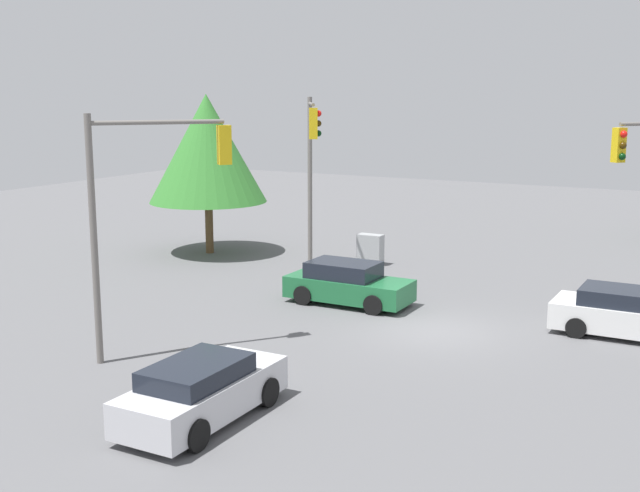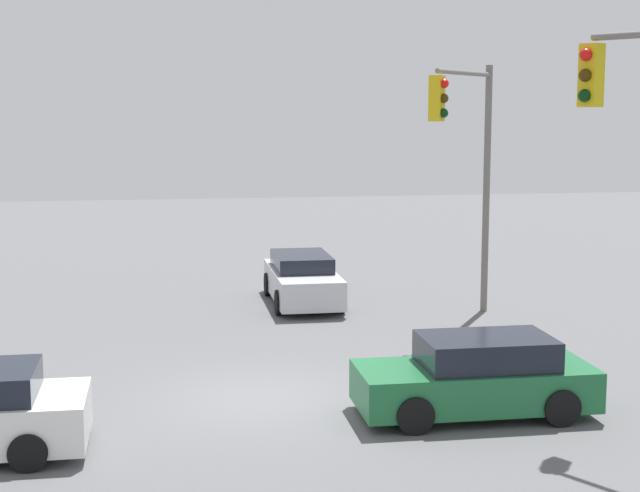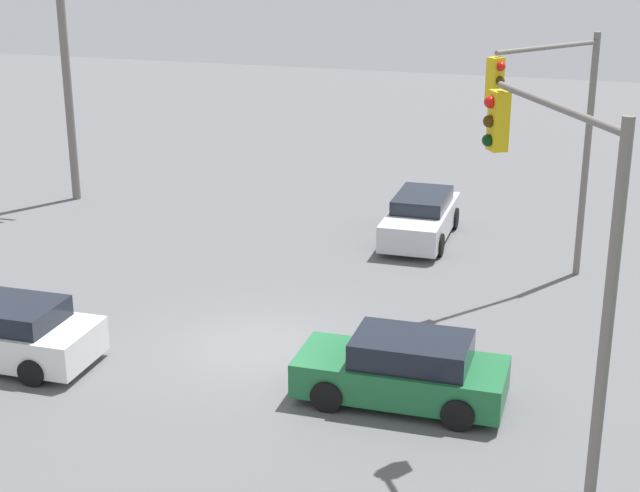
{
  "view_description": "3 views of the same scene",
  "coord_description": "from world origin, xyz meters",
  "views": [
    {
      "loc": [
        -8.08,
        21.94,
        7.03
      ],
      "look_at": [
        2.94,
        1.78,
        2.62
      ],
      "focal_mm": 45.0,
      "sensor_mm": 36.0,
      "label": 1
    },
    {
      "loc": [
        -1.8,
        -17.83,
        5.52
      ],
      "look_at": [
        1.4,
        1.7,
        2.65
      ],
      "focal_mm": 55.0,
      "sensor_mm": 36.0,
      "label": 2
    },
    {
      "loc": [
        7.17,
        -19.08,
        9.47
      ],
      "look_at": [
        0.98,
        1.72,
        1.98
      ],
      "focal_mm": 55.0,
      "sensor_mm": 36.0,
      "label": 3
    }
  ],
  "objects": [
    {
      "name": "sedan_silver",
      "position": [
        2.06,
        8.73,
        0.68
      ],
      "size": [
        1.84,
        4.29,
        1.38
      ],
      "rotation": [
        0.0,
        0.0,
        3.14
      ],
      "color": "silver",
      "rests_on": "ground_plane"
    },
    {
      "name": "ground_plane",
      "position": [
        0.0,
        0.0,
        0.0
      ],
      "size": [
        80.0,
        80.0,
        0.0
      ],
      "primitive_type": "plane",
      "color": "#5B5B5E"
    },
    {
      "name": "traffic_signal_aux",
      "position": [
        5.87,
        5.86,
        4.45
      ],
      "size": [
        2.5,
        3.06,
        6.53
      ],
      "rotation": [
        0.0,
        0.0,
        4.04
      ],
      "color": "slate",
      "rests_on": "ground_plane"
    },
    {
      "name": "sedan_green",
      "position": [
        3.7,
        -1.56,
        0.69
      ],
      "size": [
        4.2,
        1.88,
        1.43
      ],
      "rotation": [
        0.0,
        0.0,
        1.57
      ],
      "color": "#1E6638",
      "rests_on": "ground_plane"
    }
  ]
}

